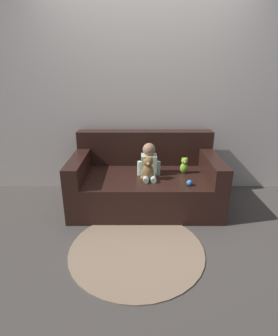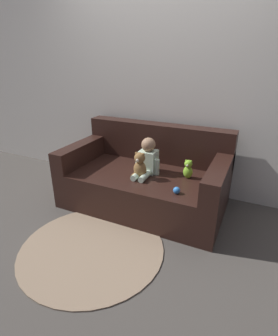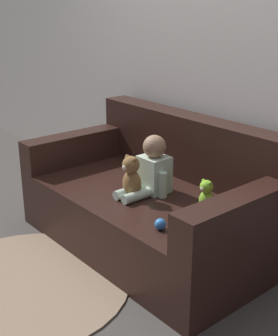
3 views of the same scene
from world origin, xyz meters
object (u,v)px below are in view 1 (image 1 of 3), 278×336
object	(u,v)px
person_baby	(148,163)
toy_ball	(188,183)
couch	(144,181)
teddy_bear_brown	(147,169)
plush_toy_side	(183,165)

from	to	relation	value
person_baby	toy_ball	size ratio (longest dim) A/B	5.94
couch	person_baby	xyz separation A→B (m)	(0.04, -0.07, 0.25)
teddy_bear_brown	plush_toy_side	bearing A→B (deg)	25.22
person_baby	toy_ball	bearing A→B (deg)	-35.97
couch	plush_toy_side	xyz separation A→B (m)	(0.45, -0.02, 0.20)
person_baby	toy_ball	world-z (taller)	person_baby
person_baby	plush_toy_side	size ratio (longest dim) A/B	1.92
toy_ball	teddy_bear_brown	bearing A→B (deg)	160.39
person_baby	toy_ball	distance (m)	0.52
person_baby	teddy_bear_brown	bearing A→B (deg)	-95.82
toy_ball	person_baby	bearing A→B (deg)	144.03
couch	person_baby	world-z (taller)	couch
teddy_bear_brown	toy_ball	distance (m)	0.46
couch	teddy_bear_brown	world-z (taller)	couch
couch	toy_ball	distance (m)	0.59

